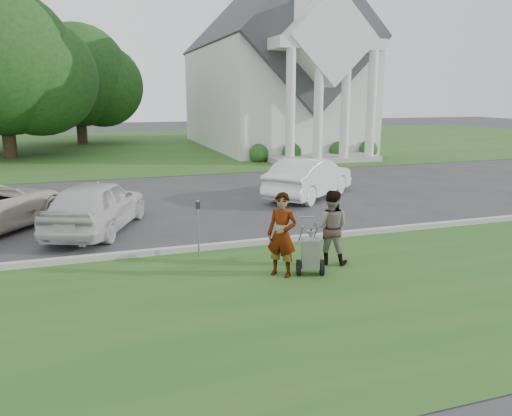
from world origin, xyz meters
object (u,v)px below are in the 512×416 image
church (273,61)px  car_d (309,178)px  tree_back (78,80)px  striping_cart (310,254)px  parking_meter_near (198,222)px  person_right (330,228)px  car_b (96,205)px  tree_left (1,69)px  person_left (282,235)px

church → car_d: bearing=-105.8°
tree_back → striping_cart: size_ratio=8.00×
church → parking_meter_near: (-10.22, -23.01, -5.10)m
car_d → striping_cart: bearing=116.1°
parking_meter_near → car_d: car_d is taller
person_right → car_b: bearing=-11.7°
tree_back → person_right: tree_back is taller
tree_back → person_right: (5.47, -31.24, -3.90)m
tree_back → car_d: tree_back is taller
striping_cart → person_right: person_right is taller
striping_cart → car_b: (-4.14, 5.02, 0.28)m
striping_cart → car_d: bearing=83.9°
tree_left → car_b: tree_left is taller
striping_cart → car_b: 6.51m
church → car_b: church is taller
striping_cart → person_right: size_ratio=0.73×
tree_back → striping_cart: bearing=-81.5°
tree_left → car_b: 19.81m
tree_left → striping_cart: size_ratio=8.84×
tree_back → parking_meter_near: (2.79, -29.88, -3.89)m
striping_cart → car_d: car_d is taller
tree_left → car_d: tree_left is taller
striping_cart → car_b: size_ratio=0.28×
parking_meter_near → tree_left: bearing=107.2°
striping_cart → tree_back: bearing=116.5°
person_right → church: bearing=-76.3°
car_d → church: bearing=-55.6°
tree_back → car_d: 25.96m
tree_left → tree_back: bearing=63.4°
tree_left → car_b: size_ratio=2.48×
church → tree_back: bearing=152.2°
person_left → parking_meter_near: (-1.37, 1.76, -0.03)m
striping_cart → car_b: car_b is taller
tree_left → striping_cart: bearing=-69.8°
church → tree_left: 17.07m
person_right → parking_meter_near: size_ratio=1.23×
church → car_d: (-4.94, -17.48, -5.21)m
tree_left → tree_back: 8.95m
car_b → person_right: bearing=159.3°
tree_back → car_b: size_ratio=2.25×
church → tree_left: size_ratio=2.27×
striping_cart → person_right: bearing=54.9°
parking_meter_near → car_d: size_ratio=0.30×
person_right → car_d: (2.60, 6.89, -0.10)m
person_right → person_left: bearing=48.1°
car_b → tree_left: bearing=-54.2°
tree_back → parking_meter_near: bearing=-84.7°
church → car_d: 18.89m
parking_meter_near → car_b: 3.81m
tree_left → person_left: bearing=-70.9°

